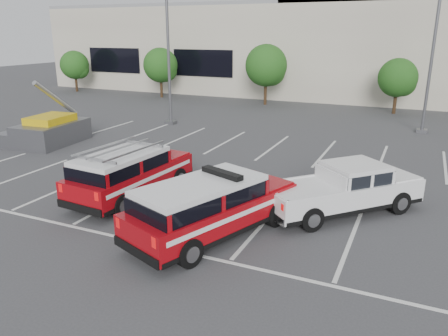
# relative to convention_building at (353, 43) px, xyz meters

# --- Properties ---
(ground) EXTENTS (120.00, 120.00, 0.00)m
(ground) POSITION_rel_convention_building_xyz_m (-0.18, -31.86, -4.72)
(ground) COLOR #39393C
(ground) RESTS_ON ground
(stall_markings) EXTENTS (23.00, 15.00, 0.01)m
(stall_markings) POSITION_rel_convention_building_xyz_m (-0.18, -27.36, -4.71)
(stall_markings) COLOR silver
(stall_markings) RESTS_ON ground
(convention_building) EXTENTS (60.00, 16.99, 13.20)m
(convention_building) POSITION_rel_convention_building_xyz_m (0.00, 0.00, 0.00)
(convention_building) COLOR beige
(convention_building) RESTS_ON ground
(tree_far_left) EXTENTS (2.77, 2.77, 3.99)m
(tree_far_left) POSITION_rel_convention_building_xyz_m (-25.09, -9.82, -2.22)
(tree_far_left) COLOR #3F2B19
(tree_far_left) RESTS_ON ground
(tree_left) EXTENTS (3.07, 3.07, 4.42)m
(tree_left) POSITION_rel_convention_building_xyz_m (-15.09, -9.82, -1.95)
(tree_left) COLOR #3F2B19
(tree_left) RESTS_ON ground
(tree_mid_left) EXTENTS (3.37, 3.37, 4.85)m
(tree_mid_left) POSITION_rel_convention_building_xyz_m (-5.09, -9.82, -1.68)
(tree_mid_left) COLOR #3F2B19
(tree_mid_left) RESTS_ON ground
(tree_mid_right) EXTENTS (2.77, 2.77, 3.99)m
(tree_mid_right) POSITION_rel_convention_building_xyz_m (4.91, -9.82, -2.22)
(tree_mid_right) COLOR #3F2B19
(tree_mid_right) RESTS_ON ground
(light_pole_left) EXTENTS (0.90, 0.60, 10.24)m
(light_pole_left) POSITION_rel_convention_building_xyz_m (-8.18, -19.86, 0.47)
(light_pole_left) COLOR #59595E
(light_pole_left) RESTS_ON ground
(light_pole_mid) EXTENTS (0.90, 0.60, 10.24)m
(light_pole_mid) POSITION_rel_convention_building_xyz_m (6.82, -15.86, 0.47)
(light_pole_mid) COLOR #59595E
(light_pole_mid) RESTS_ON ground
(fire_chief_suv) EXTENTS (3.77, 5.78, 1.91)m
(fire_chief_suv) POSITION_rel_convention_building_xyz_m (1.39, -33.47, -3.94)
(fire_chief_suv) COLOR maroon
(fire_chief_suv) RESTS_ON ground
(white_pickup) EXTENTS (4.99, 5.18, 1.64)m
(white_pickup) POSITION_rel_convention_building_xyz_m (4.59, -30.08, -4.06)
(white_pickup) COLOR silver
(white_pickup) RESTS_ON ground
(ladder_suv) EXTENTS (2.37, 5.15, 1.97)m
(ladder_suv) POSITION_rel_convention_building_xyz_m (-2.65, -31.89, -3.93)
(ladder_suv) COLOR maroon
(ladder_suv) RESTS_ON ground
(utility_rig) EXTENTS (3.45, 4.23, 3.43)m
(utility_rig) POSITION_rel_convention_building_xyz_m (-11.39, -27.10, -4.03)
(utility_rig) COLOR #59595E
(utility_rig) RESTS_ON ground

